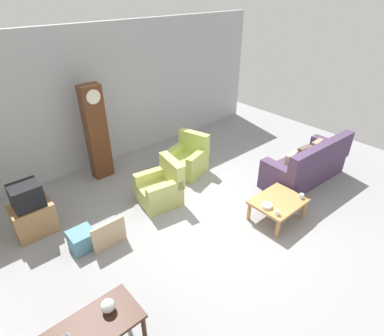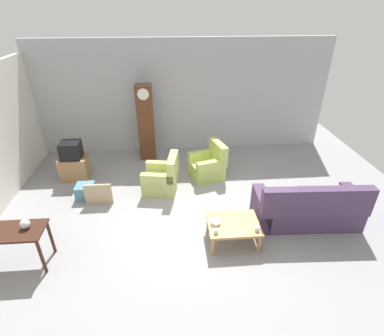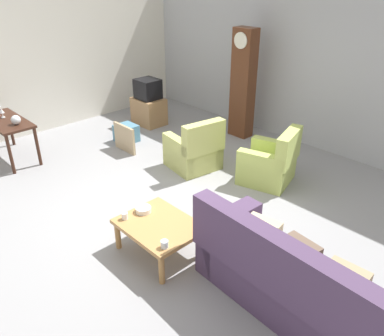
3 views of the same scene
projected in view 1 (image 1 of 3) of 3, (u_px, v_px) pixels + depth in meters
ground_plane at (226, 216)px, 6.09m from camera, size 10.40×10.40×0.00m
garage_door_wall at (122, 93)px, 7.60m from camera, size 8.40×0.16×3.20m
couch_floral at (306, 166)px, 7.02m from camera, size 2.14×0.98×1.04m
armchair_olive_near at (161, 189)px, 6.35m from camera, size 0.90×0.88×0.92m
armchair_olive_far at (188, 160)px, 7.37m from camera, size 0.97×0.95×0.92m
coffee_table_wood at (278, 203)px, 5.86m from camera, size 0.96×0.76×0.42m
grandfather_clock at (96, 133)px, 6.83m from camera, size 0.44×0.30×2.14m
tv_stand_cabinet at (34, 218)px, 5.58m from camera, size 0.68×0.52×0.58m
tv_crt at (26, 196)px, 5.32m from camera, size 0.48×0.44×0.42m
framed_picture_leaning at (109, 235)px, 5.27m from camera, size 0.60×0.05×0.51m
storage_box_blue at (82, 240)px, 5.30m from camera, size 0.40×0.39×0.34m
glass_dome_cloche at (108, 306)px, 3.48m from camera, size 0.16×0.16×0.16m
cup_white_porcelain at (278, 213)px, 5.45m from camera, size 0.08×0.08×0.09m
cup_blue_rimmed at (301, 196)px, 5.87m from camera, size 0.09×0.09×0.09m
bowl_white_stacked at (267, 206)px, 5.64m from camera, size 0.20×0.20×0.06m
wine_glass_short at (66, 335)px, 3.17m from camera, size 0.08×0.08×0.17m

